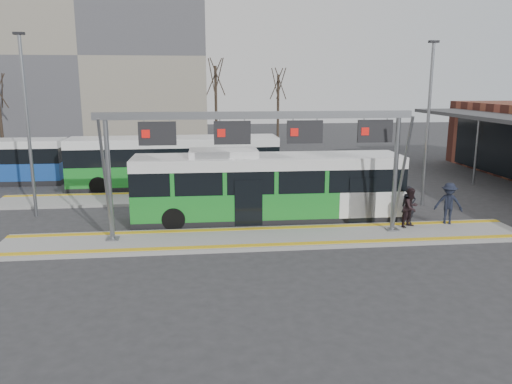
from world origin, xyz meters
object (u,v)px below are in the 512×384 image
(hero_bus, at_px, (267,188))
(passenger_b, at_px, (411,208))
(passenger_a, at_px, (409,205))
(passenger_c, at_px, (449,203))
(gantry, at_px, (261,137))

(hero_bus, relative_size, passenger_b, 7.12)
(passenger_a, bearing_deg, passenger_b, -97.20)
(hero_bus, distance_m, passenger_a, 6.53)
(hero_bus, xyz_separation_m, passenger_c, (8.09, -2.00, -0.49))
(hero_bus, height_order, passenger_c, hero_bus)
(gantry, relative_size, passenger_c, 6.84)
(passenger_c, bearing_deg, hero_bus, -165.68)
(passenger_b, height_order, passenger_c, passenger_c)
(passenger_b, bearing_deg, passenger_a, 48.75)
(passenger_a, distance_m, passenger_b, 0.41)
(hero_bus, xyz_separation_m, passenger_a, (6.23, -1.89, -0.55))
(passenger_c, bearing_deg, gantry, -146.98)
(passenger_a, xyz_separation_m, passenger_c, (1.86, -0.11, 0.07))
(gantry, height_order, passenger_c, gantry)
(passenger_a, distance_m, passenger_c, 1.86)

